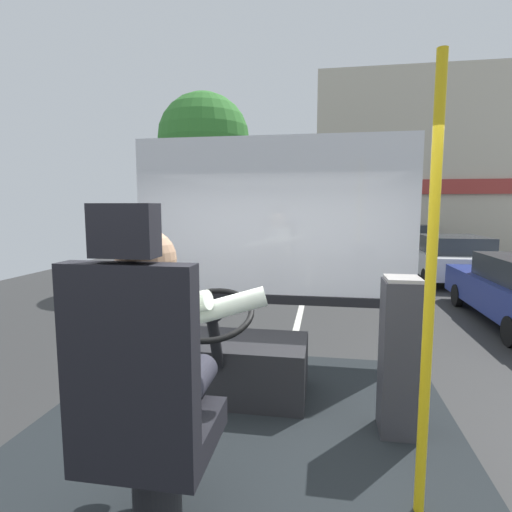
% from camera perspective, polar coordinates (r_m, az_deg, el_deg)
% --- Properties ---
extents(ground, '(18.00, 44.00, 0.06)m').
position_cam_1_polar(ground, '(10.98, 6.99, -4.71)').
color(ground, '#2F2F2F').
extents(driver_seat, '(0.48, 0.48, 1.35)m').
position_cam_1_polar(driver_seat, '(1.69, -15.33, -19.84)').
color(driver_seat, black).
rests_on(driver_seat, bus_floor).
extents(bus_driver, '(0.84, 0.59, 0.77)m').
position_cam_1_polar(bus_driver, '(1.71, -13.95, -12.42)').
color(bus_driver, '#282833').
rests_on(bus_driver, driver_seat).
extents(steering_console, '(1.10, 0.97, 0.82)m').
position_cam_1_polar(steering_console, '(3.00, -3.90, -14.92)').
color(steering_console, black).
rests_on(steering_console, bus_floor).
extents(handrail_pole, '(0.04, 0.04, 1.95)m').
position_cam_1_polar(handrail_pole, '(1.84, 23.17, -5.04)').
color(handrail_pole, gold).
rests_on(handrail_pole, bus_floor).
extents(fare_box, '(0.21, 0.24, 0.94)m').
position_cam_1_polar(fare_box, '(2.59, 19.48, -13.11)').
color(fare_box, '#333338').
rests_on(fare_box, bus_floor).
extents(windshield_panel, '(2.50, 0.08, 1.48)m').
position_cam_1_polar(windshield_panel, '(3.61, 2.13, 2.31)').
color(windshield_panel, silver).
extents(street_tree, '(2.54, 2.54, 5.31)m').
position_cam_1_polar(street_tree, '(11.87, -7.30, 15.74)').
color(street_tree, '#4C3828').
rests_on(street_tree, ground).
extents(shop_building, '(11.18, 6.00, 7.93)m').
position_cam_1_polar(shop_building, '(21.70, 23.84, 11.06)').
color(shop_building, '#BCB29E').
rests_on(shop_building, ground).
extents(parked_car_white, '(2.03, 3.85, 1.34)m').
position_cam_1_polar(parked_car_white, '(13.31, 25.62, -0.19)').
color(parked_car_white, silver).
rests_on(parked_car_white, ground).
extents(parked_car_charcoal, '(1.77, 4.39, 1.43)m').
position_cam_1_polar(parked_car_charcoal, '(19.00, 20.66, 2.12)').
color(parked_car_charcoal, '#474C51').
rests_on(parked_car_charcoal, ground).
extents(parked_car_green, '(1.78, 4.32, 1.35)m').
position_cam_1_polar(parked_car_green, '(24.19, 19.47, 3.01)').
color(parked_car_green, '#195633').
rests_on(parked_car_green, ground).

